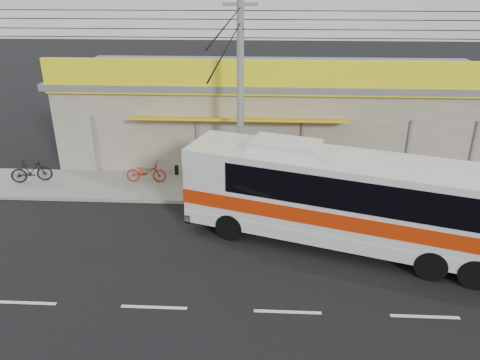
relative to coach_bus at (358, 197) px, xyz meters
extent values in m
plane|color=black|center=(-2.55, -1.33, -2.00)|extent=(120.00, 120.00, 0.00)
cube|color=gray|center=(-2.55, 4.67, -1.93)|extent=(30.00, 3.20, 0.15)
cube|color=gray|center=(-2.55, 10.27, 0.10)|extent=(22.00, 8.00, 4.20)
cube|color=slate|center=(-2.55, 10.27, 2.35)|extent=(22.60, 8.60, 0.30)
cube|color=#F6F615|center=(-2.55, 6.15, 2.90)|extent=(22.00, 0.24, 1.60)
cube|color=#A4090D|center=(-4.55, 6.12, 2.90)|extent=(9.00, 0.10, 1.20)
cube|color=#1E7A15|center=(3.95, 6.12, 2.90)|extent=(2.40, 0.10, 1.10)
cube|color=#A4090D|center=(-11.55, 6.12, 2.90)|extent=(3.00, 0.10, 1.10)
cube|color=#EAB30D|center=(-4.55, 5.97, 1.00)|extent=(10.00, 1.20, 0.37)
cube|color=silver|center=(-0.18, 0.06, -0.09)|extent=(12.28, 6.13, 2.92)
cube|color=red|center=(-0.18, 0.06, -0.44)|extent=(12.33, 6.18, 0.55)
cube|color=black|center=(0.49, -0.16, 0.57)|extent=(10.37, 5.55, 1.11)
cube|color=black|center=(-5.86, 1.90, 0.37)|extent=(0.84, 2.16, 1.51)
cube|color=silver|center=(-2.58, 0.84, 1.56)|extent=(2.74, 2.09, 0.36)
cylinder|color=black|center=(-4.56, 0.28, -1.48)|extent=(1.10, 0.63, 1.05)
cylinder|color=black|center=(-3.86, 2.45, -1.48)|extent=(1.10, 0.63, 1.05)
cylinder|color=black|center=(3.40, -2.30, -1.48)|extent=(1.10, 0.63, 1.05)
cylinder|color=black|center=(4.10, -0.13, -1.48)|extent=(1.10, 0.63, 1.05)
imported|color=maroon|center=(-8.85, 5.03, -1.36)|extent=(1.90, 0.69, 0.99)
imported|color=black|center=(-14.25, 4.75, -1.30)|extent=(1.92, 1.06, 1.11)
cylinder|color=slate|center=(-4.36, 4.07, 2.51)|extent=(0.29, 0.29, 9.02)
cube|color=slate|center=(-4.36, 4.07, 6.11)|extent=(1.35, 0.14, 0.14)
camera|label=1|loc=(-3.37, -14.97, 7.16)|focal=35.00mm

